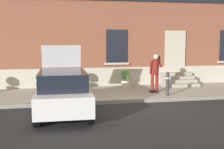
# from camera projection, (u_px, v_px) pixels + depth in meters

# --- Properties ---
(ground_plane) EXTENTS (80.00, 80.00, 0.00)m
(ground_plane) POSITION_uv_depth(u_px,v_px,m) (142.00, 108.00, 11.21)
(ground_plane) COLOR #232326
(sidewalk) EXTENTS (24.00, 3.60, 0.15)m
(sidewalk) POSITION_uv_depth(u_px,v_px,m) (124.00, 93.00, 13.92)
(sidewalk) COLOR #99968E
(sidewalk) RESTS_ON ground
(curb_edge) EXTENTS (24.00, 0.12, 0.15)m
(curb_edge) POSITION_uv_depth(u_px,v_px,m) (135.00, 101.00, 12.11)
(curb_edge) COLOR gray
(curb_edge) RESTS_ON ground
(building_facade) EXTENTS (24.00, 1.52, 7.50)m
(building_facade) POSITION_uv_depth(u_px,v_px,m) (114.00, 17.00, 15.91)
(building_facade) COLOR brown
(building_facade) RESTS_ON ground
(entrance_stoop) EXTENTS (1.80, 1.28, 0.64)m
(entrance_stoop) POSITION_uv_depth(u_px,v_px,m) (178.00, 80.00, 15.80)
(entrance_stoop) COLOR #9E998E
(entrance_stoop) RESTS_ON sidewalk
(hatchback_car_white) EXTENTS (1.85, 4.09, 2.34)m
(hatchback_car_white) POSITION_uv_depth(u_px,v_px,m) (63.00, 91.00, 10.24)
(hatchback_car_white) COLOR white
(hatchback_car_white) RESTS_ON ground
(bollard_near_person) EXTENTS (0.15, 0.15, 1.04)m
(bollard_near_person) POSITION_uv_depth(u_px,v_px,m) (168.00, 83.00, 12.74)
(bollard_near_person) COLOR #333338
(bollard_near_person) RESTS_ON sidewalk
(person_on_phone) EXTENTS (0.51, 0.50, 1.74)m
(person_on_phone) POSITION_uv_depth(u_px,v_px,m) (155.00, 71.00, 13.48)
(person_on_phone) COLOR maroon
(person_on_phone) RESTS_ON sidewalk
(planter_olive) EXTENTS (0.44, 0.44, 0.86)m
(planter_olive) POSITION_uv_depth(u_px,v_px,m) (41.00, 81.00, 14.09)
(planter_olive) COLOR #606B38
(planter_olive) RESTS_ON sidewalk
(planter_charcoal) EXTENTS (0.44, 0.44, 0.86)m
(planter_charcoal) POSITION_uv_depth(u_px,v_px,m) (84.00, 79.00, 14.73)
(planter_charcoal) COLOR #2D2D30
(planter_charcoal) RESTS_ON sidewalk
(planter_cream) EXTENTS (0.44, 0.44, 0.86)m
(planter_cream) POSITION_uv_depth(u_px,v_px,m) (126.00, 78.00, 14.97)
(planter_cream) COLOR beige
(planter_cream) RESTS_ON sidewalk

